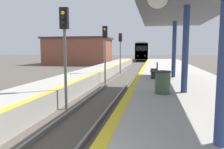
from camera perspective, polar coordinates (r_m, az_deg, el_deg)
name	(u,v)px	position (r m, az deg, el deg)	size (l,w,h in m)	color
train	(143,51)	(54.88, 8.20, 5.99)	(2.77, 17.61, 4.26)	black
signal_near	(65,39)	(9.67, -12.30, 9.06)	(0.36, 0.31, 4.39)	#595959
signal_mid	(105,44)	(16.80, -1.85, 8.07)	(0.36, 0.31, 4.39)	#595959
signal_far	(120,45)	(24.16, 2.18, 7.60)	(0.36, 0.31, 4.39)	#595959
station_canopy	(187,5)	(9.48, 19.01, 16.74)	(3.92, 15.24, 3.68)	navy
trash_bin	(163,82)	(8.88, 13.09, -2.00)	(0.63, 0.63, 0.91)	#384C38
bench	(155,69)	(14.05, 11.20, 1.29)	(0.44, 1.99, 0.92)	#28282D
station_building	(78,51)	(39.72, -8.75, 6.12)	(11.46, 7.35, 4.75)	brown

